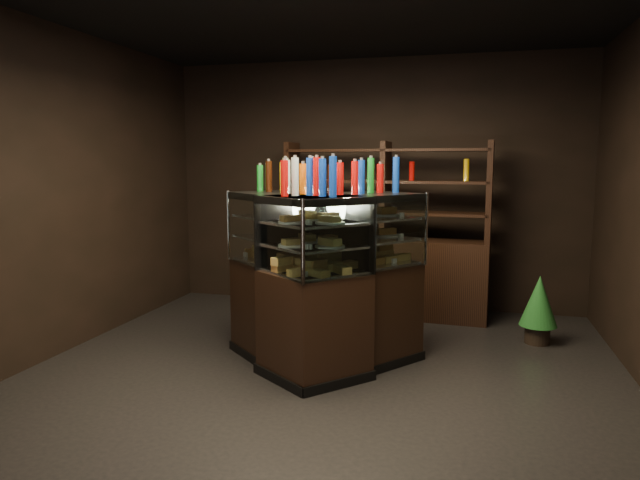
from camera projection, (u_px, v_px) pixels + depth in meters
The scene contains 7 objects.
ground at pixel (322, 375), 4.76m from camera, with size 5.00×5.00×0.00m, color black.
room_shell at pixel (323, 140), 4.50m from camera, with size 5.02×5.02×3.01m.
display_case at pixel (319, 309), 4.95m from camera, with size 1.83×1.52×1.51m.
food_display at pixel (319, 239), 4.86m from camera, with size 1.39×1.10×0.46m.
bottles_top at pixel (319, 177), 4.79m from camera, with size 1.21×0.96×0.30m.
potted_conifer at pixel (539, 300), 5.55m from camera, with size 0.36×0.36×0.77m.
back_shelving at pixel (384, 263), 6.59m from camera, with size 2.36×0.57×2.00m.
Camera 1 is at (1.12, -4.42, 1.76)m, focal length 32.00 mm.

